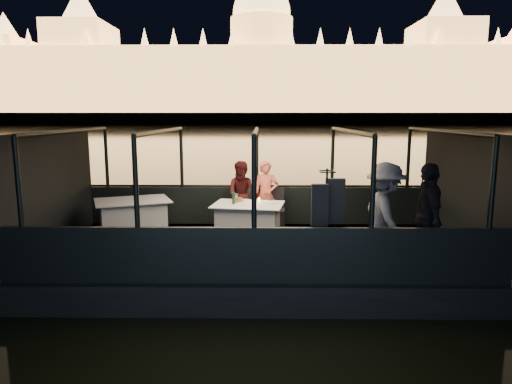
{
  "coord_description": "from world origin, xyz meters",
  "views": [
    {
      "loc": [
        0.11,
        -8.83,
        3.1
      ],
      "look_at": [
        0.0,
        0.4,
        1.55
      ],
      "focal_mm": 32.0,
      "sensor_mm": 36.0,
      "label": 1
    }
  ],
  "objects_px": {
    "passenger_dark": "(427,222)",
    "dining_table_aft": "(133,219)",
    "person_man_maroon": "(243,197)",
    "wine_bottle": "(234,197)",
    "dining_table_central": "(248,222)",
    "person_woman_coral": "(266,197)",
    "chair_port_left": "(252,210)",
    "chair_port_right": "(275,210)",
    "coat_stand": "(326,220)",
    "passenger_stripe": "(384,221)"
  },
  "relations": [
    {
      "from": "dining_table_central",
      "to": "wine_bottle",
      "type": "relative_size",
      "value": 4.77
    },
    {
      "from": "passenger_stripe",
      "to": "wine_bottle",
      "type": "bearing_deg",
      "value": 47.14
    },
    {
      "from": "chair_port_right",
      "to": "passenger_stripe",
      "type": "relative_size",
      "value": 0.51
    },
    {
      "from": "chair_port_left",
      "to": "passenger_dark",
      "type": "xyz_separation_m",
      "value": [
        2.97,
        -2.86,
        0.4
      ]
    },
    {
      "from": "dining_table_aft",
      "to": "passenger_stripe",
      "type": "bearing_deg",
      "value": -23.12
    },
    {
      "from": "chair_port_right",
      "to": "person_woman_coral",
      "type": "bearing_deg",
      "value": 159.96
    },
    {
      "from": "chair_port_right",
      "to": "passenger_dark",
      "type": "relative_size",
      "value": 0.51
    },
    {
      "from": "passenger_stripe",
      "to": "person_woman_coral",
      "type": "bearing_deg",
      "value": 27.21
    },
    {
      "from": "dining_table_aft",
      "to": "passenger_dark",
      "type": "relative_size",
      "value": 0.83
    },
    {
      "from": "coat_stand",
      "to": "passenger_stripe",
      "type": "bearing_deg",
      "value": 10.18
    },
    {
      "from": "passenger_dark",
      "to": "dining_table_central",
      "type": "bearing_deg",
      "value": -117.91
    },
    {
      "from": "dining_table_central",
      "to": "coat_stand",
      "type": "relative_size",
      "value": 0.82
    },
    {
      "from": "dining_table_aft",
      "to": "passenger_stripe",
      "type": "distance_m",
      "value": 5.28
    },
    {
      "from": "person_man_maroon",
      "to": "passenger_stripe",
      "type": "xyz_separation_m",
      "value": [
        2.5,
        -2.83,
        0.1
      ]
    },
    {
      "from": "chair_port_left",
      "to": "person_woman_coral",
      "type": "xyz_separation_m",
      "value": [
        0.32,
        0.07,
        0.3
      ]
    },
    {
      "from": "dining_table_central",
      "to": "passenger_dark",
      "type": "distance_m",
      "value": 3.65
    },
    {
      "from": "coat_stand",
      "to": "person_woman_coral",
      "type": "distance_m",
      "value": 3.18
    },
    {
      "from": "wine_bottle",
      "to": "passenger_dark",
      "type": "bearing_deg",
      "value": -30.57
    },
    {
      "from": "person_man_maroon",
      "to": "wine_bottle",
      "type": "height_order",
      "value": "person_man_maroon"
    },
    {
      "from": "chair_port_left",
      "to": "passenger_dark",
      "type": "relative_size",
      "value": 0.5
    },
    {
      "from": "dining_table_central",
      "to": "chair_port_left",
      "type": "distance_m",
      "value": 0.89
    },
    {
      "from": "person_woman_coral",
      "to": "dining_table_central",
      "type": "bearing_deg",
      "value": -110.69
    },
    {
      "from": "person_man_maroon",
      "to": "passenger_stripe",
      "type": "height_order",
      "value": "passenger_stripe"
    },
    {
      "from": "chair_port_right",
      "to": "person_man_maroon",
      "type": "distance_m",
      "value": 0.8
    },
    {
      "from": "dining_table_central",
      "to": "chair_port_left",
      "type": "xyz_separation_m",
      "value": [
        0.07,
        0.89,
        0.06
      ]
    },
    {
      "from": "person_man_maroon",
      "to": "passenger_dark",
      "type": "relative_size",
      "value": 0.85
    },
    {
      "from": "coat_stand",
      "to": "person_woman_coral",
      "type": "height_order",
      "value": "coat_stand"
    },
    {
      "from": "chair_port_right",
      "to": "person_woman_coral",
      "type": "relative_size",
      "value": 0.6
    },
    {
      "from": "dining_table_central",
      "to": "chair_port_left",
      "type": "relative_size",
      "value": 1.55
    },
    {
      "from": "dining_table_central",
      "to": "person_man_maroon",
      "type": "height_order",
      "value": "person_man_maroon"
    },
    {
      "from": "person_man_maroon",
      "to": "wine_bottle",
      "type": "relative_size",
      "value": 5.17
    },
    {
      "from": "chair_port_left",
      "to": "person_woman_coral",
      "type": "height_order",
      "value": "person_woman_coral"
    },
    {
      "from": "chair_port_right",
      "to": "dining_table_aft",
      "type": "bearing_deg",
      "value": -161.9
    },
    {
      "from": "passenger_dark",
      "to": "dining_table_aft",
      "type": "bearing_deg",
      "value": -106.13
    },
    {
      "from": "dining_table_aft",
      "to": "chair_port_right",
      "type": "distance_m",
      "value": 3.15
    },
    {
      "from": "dining_table_central",
      "to": "person_woman_coral",
      "type": "xyz_separation_m",
      "value": [
        0.39,
        0.95,
        0.36
      ]
    },
    {
      "from": "person_woman_coral",
      "to": "wine_bottle",
      "type": "distance_m",
      "value": 1.19
    },
    {
      "from": "chair_port_left",
      "to": "wine_bottle",
      "type": "bearing_deg",
      "value": -136.54
    },
    {
      "from": "dining_table_aft",
      "to": "wine_bottle",
      "type": "distance_m",
      "value": 2.25
    },
    {
      "from": "chair_port_left",
      "to": "passenger_dark",
      "type": "height_order",
      "value": "passenger_dark"
    },
    {
      "from": "coat_stand",
      "to": "wine_bottle",
      "type": "height_order",
      "value": "coat_stand"
    },
    {
      "from": "dining_table_aft",
      "to": "passenger_stripe",
      "type": "xyz_separation_m",
      "value": [
        4.84,
        -2.07,
        0.47
      ]
    },
    {
      "from": "passenger_dark",
      "to": "coat_stand",
      "type": "bearing_deg",
      "value": -81.58
    },
    {
      "from": "passenger_stripe",
      "to": "chair_port_left",
      "type": "bearing_deg",
      "value": 32.0
    },
    {
      "from": "chair_port_right",
      "to": "coat_stand",
      "type": "bearing_deg",
      "value": -69.89
    },
    {
      "from": "dining_table_aft",
      "to": "chair_port_right",
      "type": "height_order",
      "value": "chair_port_right"
    },
    {
      "from": "wine_bottle",
      "to": "person_woman_coral",
      "type": "bearing_deg",
      "value": 54.13
    },
    {
      "from": "passenger_stripe",
      "to": "dining_table_aft",
      "type": "bearing_deg",
      "value": 59.39
    },
    {
      "from": "coat_stand",
      "to": "person_man_maroon",
      "type": "distance_m",
      "value": 3.37
    },
    {
      "from": "person_man_maroon",
      "to": "passenger_stripe",
      "type": "distance_m",
      "value": 3.78
    }
  ]
}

